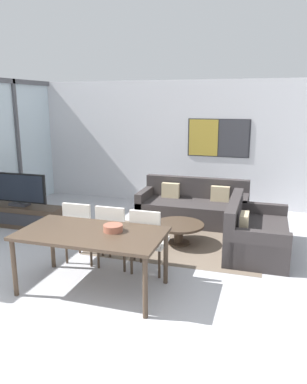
{
  "coord_description": "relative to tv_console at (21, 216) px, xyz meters",
  "views": [
    {
      "loc": [
        1.89,
        -2.88,
        2.35
      ],
      "look_at": [
        0.21,
        2.59,
        0.95
      ],
      "focal_mm": 35.0,
      "sensor_mm": 36.0,
      "label": 1
    }
  ],
  "objects": [
    {
      "name": "ground_plane",
      "position": [
        2.56,
        -2.92,
        -0.2
      ],
      "size": [
        24.0,
        24.0,
        0.0
      ],
      "primitive_type": "plane",
      "color": "#B2B2B7"
    },
    {
      "name": "wall_back",
      "position": [
        2.59,
        2.56,
        1.2
      ],
      "size": [
        7.8,
        0.09,
        2.8
      ],
      "color": "silver",
      "rests_on": "ground_plane"
    },
    {
      "name": "area_rug",
      "position": [
        3.12,
        -0.01,
        -0.2
      ],
      "size": [
        2.76,
        1.8,
        0.01
      ],
      "color": "#706051",
      "rests_on": "ground_plane"
    },
    {
      "name": "tv_console",
      "position": [
        0.0,
        0.0,
        0.0
      ],
      "size": [
        1.68,
        0.45,
        0.41
      ],
      "color": "#423326",
      "rests_on": "ground_plane"
    },
    {
      "name": "television",
      "position": [
        0.0,
        0.0,
        0.52
      ],
      "size": [
        1.17,
        0.2,
        0.63
      ],
      "color": "#2D2D33",
      "rests_on": "tv_console"
    },
    {
      "name": "sofa_main",
      "position": [
        3.12,
        1.27,
        0.07
      ],
      "size": [
        2.11,
        0.92,
        0.83
      ],
      "color": "#383333",
      "rests_on": "ground_plane"
    },
    {
      "name": "sofa_side",
      "position": [
        4.31,
        0.04,
        0.07
      ],
      "size": [
        0.92,
        1.63,
        0.83
      ],
      "rotation": [
        0.0,
        0.0,
        1.57
      ],
      "color": "#383333",
      "rests_on": "ground_plane"
    },
    {
      "name": "coffee_table",
      "position": [
        3.12,
        -0.01,
        0.06
      ],
      "size": [
        0.84,
        0.84,
        0.35
      ],
      "color": "#423326",
      "rests_on": "ground_plane"
    },
    {
      "name": "dining_table",
      "position": [
        2.43,
        -1.85,
        0.5
      ],
      "size": [
        1.8,
        0.97,
        0.77
      ],
      "color": "#423326",
      "rests_on": "ground_plane"
    },
    {
      "name": "dining_chair_left",
      "position": [
        1.91,
        -1.14,
        0.31
      ],
      "size": [
        0.46,
        0.46,
        0.93
      ],
      "color": "beige",
      "rests_on": "ground_plane"
    },
    {
      "name": "dining_chair_centre",
      "position": [
        2.43,
        -1.15,
        0.31
      ],
      "size": [
        0.46,
        0.46,
        0.93
      ],
      "color": "beige",
      "rests_on": "ground_plane"
    },
    {
      "name": "dining_chair_right",
      "position": [
        2.96,
        -1.19,
        0.31
      ],
      "size": [
        0.46,
        0.46,
        0.93
      ],
      "color": "beige",
      "rests_on": "ground_plane"
    },
    {
      "name": "fruit_bowl",
      "position": [
        2.68,
        -1.75,
        0.62
      ],
      "size": [
        0.25,
        0.25,
        0.09
      ],
      "color": "#995642",
      "rests_on": "dining_table"
    }
  ]
}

